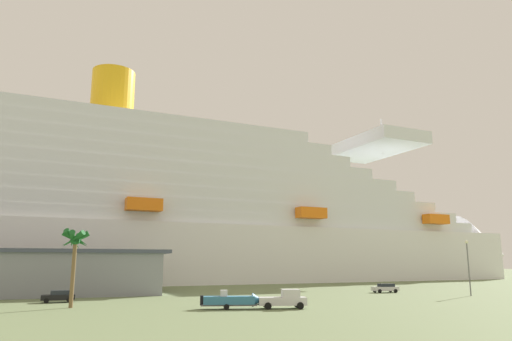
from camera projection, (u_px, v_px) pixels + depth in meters
ground_plane at (203, 289)px, 94.44m from camera, size 600.00×600.00×0.00m
cruise_ship at (205, 220)px, 127.87m from camera, size 225.93×49.32×60.39m
pickup_truck at (284, 299)px, 55.16m from camera, size 5.92×3.34×2.20m
small_boat_on_trailer at (234, 300)px, 54.61m from camera, size 8.08×3.36×2.15m
palm_tree at (75, 243)px, 57.29m from camera, size 3.46×3.54×9.39m
street_lamp at (468, 260)px, 76.83m from camera, size 0.56×0.56×8.90m
parked_car_silver_sedan at (385, 288)px, 84.04m from camera, size 4.84×2.46×1.58m
parked_car_black_coupe at (59, 296)px, 63.55m from camera, size 4.35×2.28×1.58m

